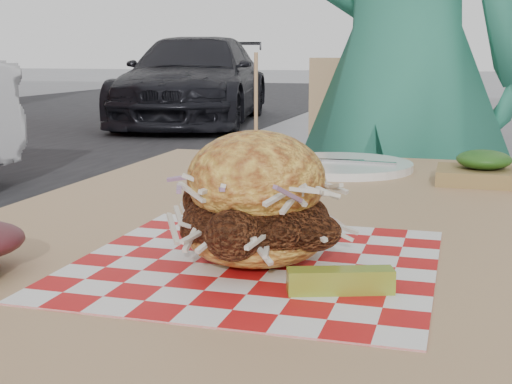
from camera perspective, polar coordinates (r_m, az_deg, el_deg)
diner at (r=1.95m, az=11.51°, el=9.83°), size 0.77×0.60×1.86m
car_dark at (r=9.99m, az=-4.92°, el=8.91°), size 2.32×4.33×1.19m
patio_table at (r=0.96m, az=2.41°, el=-6.69°), size 0.80×1.20×0.75m
patio_chair at (r=1.99m, az=9.50°, el=-1.02°), size 0.43×0.44×0.95m
paper_liner at (r=0.74m, az=0.00°, el=-5.67°), size 0.36×0.36×0.00m
sandwich at (r=0.72m, az=0.00°, el=-1.12°), size 0.19×0.19×0.21m
pickle_spear at (r=0.64m, az=6.77°, el=-7.07°), size 0.10×0.05×0.02m
place_setting at (r=1.34m, az=6.70°, el=2.12°), size 0.27×0.27×0.02m
kraft_tray at (r=1.24m, az=17.73°, el=1.70°), size 0.15×0.12×0.06m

